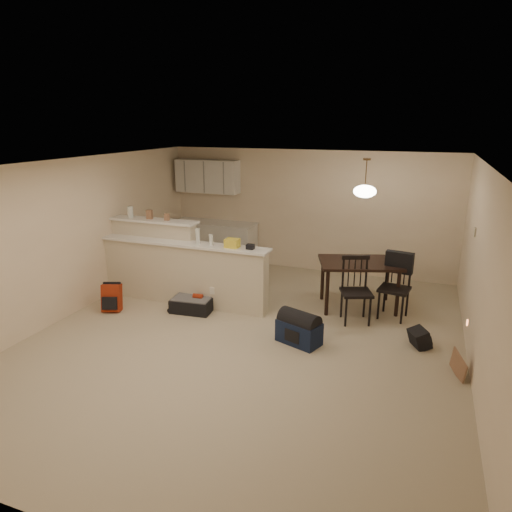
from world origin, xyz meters
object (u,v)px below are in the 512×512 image
at_px(black_daypack, 420,338).
at_px(navy_duffel, 299,332).
at_px(red_backpack, 112,298).
at_px(dining_chair_far, 394,287).
at_px(suitcase, 192,305).
at_px(pendant_lamp, 365,191).
at_px(dining_table, 360,267).
at_px(dining_chair_near, 356,291).

bearing_deg(black_daypack, navy_duffel, 78.09).
bearing_deg(red_backpack, black_daypack, -14.35).
relative_size(dining_chair_far, red_backpack, 2.28).
bearing_deg(suitcase, navy_duffel, -19.04).
bearing_deg(dining_chair_far, black_daypack, -54.43).
bearing_deg(red_backpack, pendant_lamp, 2.85).
bearing_deg(suitcase, black_daypack, -5.43).
bearing_deg(navy_duffel, dining_chair_far, 69.67).
bearing_deg(pendant_lamp, black_daypack, -47.74).
distance_m(dining_chair_far, black_daypack, 1.08).
bearing_deg(dining_table, black_daypack, -66.32).
height_order(pendant_lamp, black_daypack, pendant_lamp).
bearing_deg(black_daypack, dining_chair_far, -2.42).
distance_m(suitcase, black_daypack, 3.58).
distance_m(dining_chair_near, dining_chair_far, 0.66).
xyz_separation_m(pendant_lamp, red_backpack, (-3.82, -1.58, -1.76)).
relative_size(dining_chair_near, dining_chair_far, 1.00).
height_order(suitcase, red_backpack, red_backpack).
distance_m(dining_table, pendant_lamp, 1.27).
xyz_separation_m(pendant_lamp, dining_chair_far, (0.59, -0.23, -1.47)).
xyz_separation_m(pendant_lamp, suitcase, (-2.55, -1.13, -1.88)).
xyz_separation_m(dining_chair_near, suitcase, (-2.60, -0.53, -0.41)).
distance_m(dining_chair_far, suitcase, 3.30).
xyz_separation_m(dining_chair_near, navy_duffel, (-0.64, -1.01, -0.35)).
xyz_separation_m(dining_chair_far, red_backpack, (-4.41, -1.34, -0.29)).
xyz_separation_m(suitcase, navy_duffel, (1.97, -0.48, 0.06)).
bearing_deg(pendant_lamp, dining_chair_near, -85.26).
height_order(pendant_lamp, suitcase, pendant_lamp).
xyz_separation_m(dining_table, pendant_lamp, (0.00, 0.00, 1.27)).
distance_m(dining_chair_near, black_daypack, 1.18).
relative_size(dining_table, dining_chair_far, 1.46).
height_order(dining_chair_near, navy_duffel, dining_chair_near).
xyz_separation_m(dining_table, black_daypack, (1.03, -1.13, -0.59)).
distance_m(dining_chair_near, navy_duffel, 1.24).
bearing_deg(dining_table, navy_duffel, -128.62).
bearing_deg(dining_table, suitcase, -174.66).
height_order(navy_duffel, black_daypack, navy_duffel).
distance_m(pendant_lamp, suitcase, 3.37).
relative_size(dining_chair_far, black_daypack, 3.56).
xyz_separation_m(dining_chair_far, navy_duffel, (-1.18, -1.38, -0.35)).
bearing_deg(dining_chair_near, suitcase, 170.08).
relative_size(dining_table, navy_duffel, 2.47).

